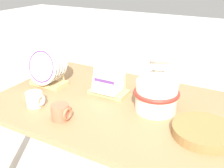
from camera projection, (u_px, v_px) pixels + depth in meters
name	position (u px, v px, depth m)	size (l,w,h in m)	color
display_table	(112.00, 112.00, 1.51)	(1.32, 0.88, 0.63)	#9E754C
ceramic_vase	(157.00, 88.00, 1.35)	(0.24, 0.24, 0.31)	white
dish_rack_round_plates	(47.00, 69.00, 1.66)	(0.23, 0.18, 0.25)	tan
dish_rack_square_plates	(109.00, 84.00, 1.56)	(0.23, 0.16, 0.18)	tan
wicker_charger_stack	(203.00, 131.00, 1.18)	(0.28, 0.28, 0.04)	olive
mug_cream_glaze	(35.00, 99.00, 1.43)	(0.10, 0.09, 0.08)	silver
mug_terracotta_glaze	(61.00, 112.00, 1.30)	(0.10, 0.09, 0.08)	#B76647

